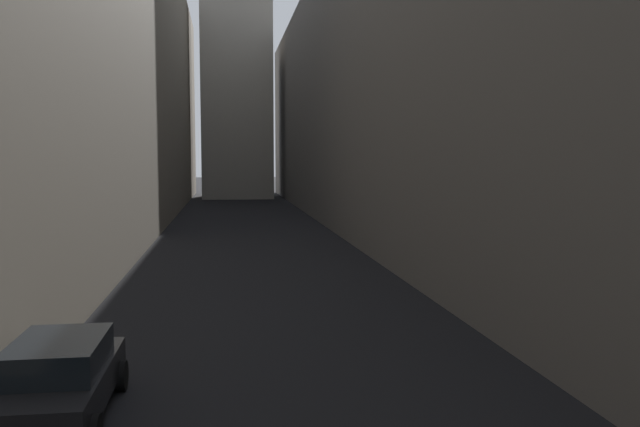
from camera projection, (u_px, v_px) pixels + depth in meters
ground_plane at (252, 247)px, 35.08m from camera, size 264.00×264.00×0.00m
building_block_left at (42, 38)px, 34.54m from camera, size 10.98×108.00×22.39m
building_block_right at (431, 75)px, 37.74m from camera, size 10.07×108.00×19.25m
parked_car_left_far at (60, 378)px, 11.78m from camera, size 1.91×4.20×1.51m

